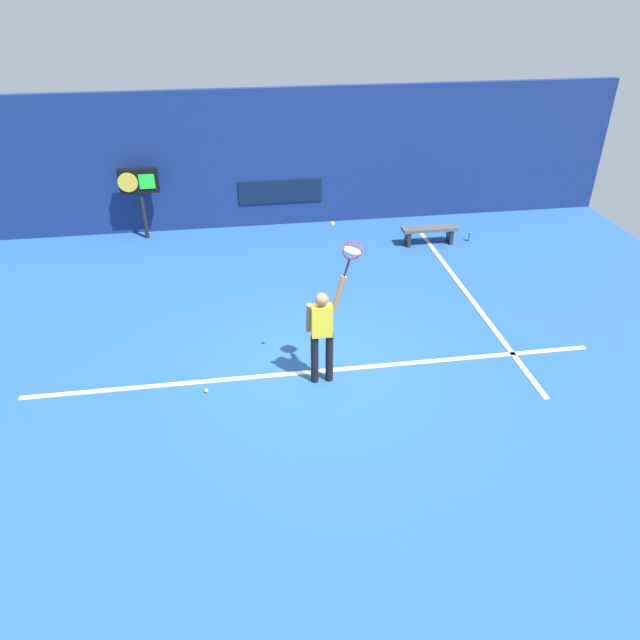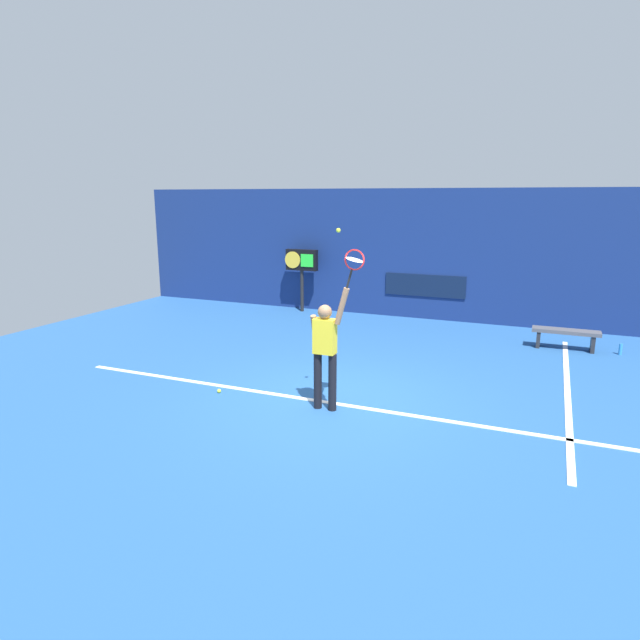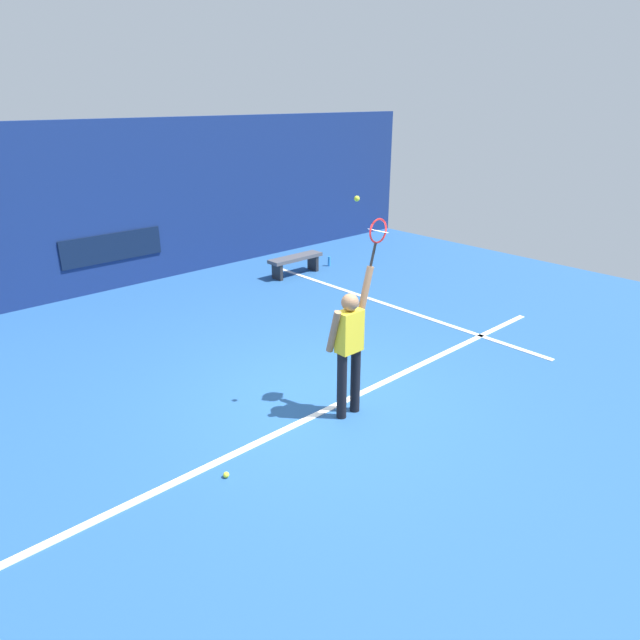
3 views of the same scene
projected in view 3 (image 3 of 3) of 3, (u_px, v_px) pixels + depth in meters
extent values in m
plane|color=#23518C|center=(326.00, 402.00, 7.81)|extent=(18.00, 18.00, 0.00)
cube|color=navy|center=(105.00, 208.00, 11.84)|extent=(18.00, 0.20, 3.52)
cube|color=#0C1933|center=(112.00, 247.00, 12.06)|extent=(2.20, 0.03, 0.60)
cube|color=white|center=(334.00, 406.00, 7.69)|extent=(10.00, 0.10, 0.01)
cube|color=white|center=(388.00, 305.00, 11.42)|extent=(0.10, 7.00, 0.01)
cylinder|color=black|center=(342.00, 386.00, 7.28)|extent=(0.13, 0.13, 0.92)
cylinder|color=black|center=(355.00, 380.00, 7.43)|extent=(0.13, 0.13, 0.92)
cube|color=yellow|center=(349.00, 331.00, 7.08)|extent=(0.34, 0.20, 0.55)
sphere|color=#8C6647|center=(350.00, 302.00, 6.94)|extent=(0.22, 0.22, 0.22)
cylinder|color=#8C6647|center=(366.00, 289.00, 7.07)|extent=(0.24, 0.09, 0.58)
cylinder|color=#8C6647|center=(334.00, 332.00, 7.00)|extent=(0.09, 0.23, 0.58)
cylinder|color=black|center=(373.00, 254.00, 6.98)|extent=(0.11, 0.03, 0.30)
torus|color=red|center=(378.00, 231.00, 6.93)|extent=(0.39, 0.02, 0.39)
cylinder|color=silver|center=(378.00, 231.00, 6.93)|extent=(0.26, 0.27, 0.07)
sphere|color=#CCE033|center=(357.00, 199.00, 6.65)|extent=(0.07, 0.07, 0.07)
cube|color=#4C4C51|center=(295.00, 258.00, 13.22)|extent=(1.40, 0.36, 0.08)
cube|color=#262628|center=(277.00, 272.00, 12.96)|extent=(0.08, 0.32, 0.37)
cube|color=#262628|center=(313.00, 263.00, 13.65)|extent=(0.08, 0.32, 0.37)
cylinder|color=#338CD8|center=(329.00, 261.00, 14.01)|extent=(0.07, 0.07, 0.24)
sphere|color=#CCE033|center=(226.00, 475.00, 6.25)|extent=(0.07, 0.07, 0.07)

